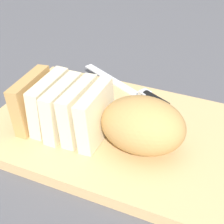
% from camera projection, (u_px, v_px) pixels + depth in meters
% --- Properties ---
extents(ground_plane, '(3.00, 3.00, 0.00)m').
position_uv_depth(ground_plane, '(112.00, 135.00, 0.63)').
color(ground_plane, '#4C4C51').
extents(cutting_board, '(0.45, 0.32, 0.02)m').
position_uv_depth(cutting_board, '(112.00, 130.00, 0.62)').
color(cutting_board, tan).
rests_on(cutting_board, ground_plane).
extents(bread_loaf, '(0.29, 0.13, 0.09)m').
position_uv_depth(bread_loaf, '(106.00, 117.00, 0.56)').
color(bread_loaf, tan).
rests_on(bread_loaf, cutting_board).
extents(bread_knife, '(0.23, 0.12, 0.02)m').
position_uv_depth(bread_knife, '(144.00, 96.00, 0.68)').
color(bread_knife, silver).
rests_on(bread_knife, cutting_board).
extents(crumb_near_knife, '(0.01, 0.01, 0.01)m').
position_uv_depth(crumb_near_knife, '(128.00, 129.00, 0.60)').
color(crumb_near_knife, '#A8753D').
rests_on(crumb_near_knife, cutting_board).
extents(crumb_near_loaf, '(0.00, 0.00, 0.00)m').
position_uv_depth(crumb_near_loaf, '(148.00, 139.00, 0.58)').
color(crumb_near_loaf, '#A8753D').
rests_on(crumb_near_loaf, cutting_board).
extents(crumb_stray_left, '(0.00, 0.00, 0.00)m').
position_uv_depth(crumb_stray_left, '(149.00, 137.00, 0.58)').
color(crumb_stray_left, '#A8753D').
rests_on(crumb_stray_left, cutting_board).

